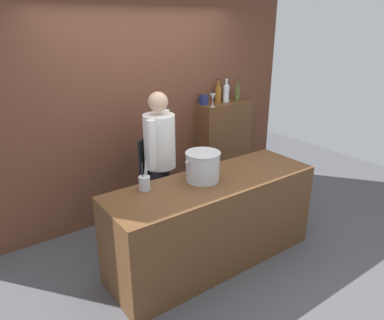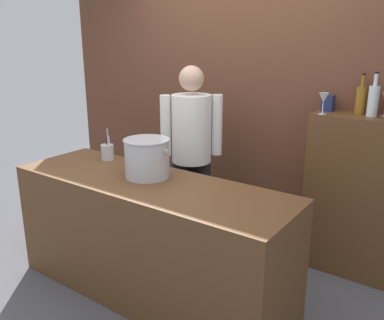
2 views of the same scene
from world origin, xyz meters
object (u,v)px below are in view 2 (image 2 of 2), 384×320
Objects in this scene: stockpot_large at (147,158)px; wine_glass_short at (324,99)px; chef at (191,147)px; wine_bottle_clear at (373,100)px; spice_tin_navy at (328,103)px; utensil_crock at (108,152)px; wine_bottle_amber at (361,99)px.

wine_glass_short reaches higher than stockpot_large.
chef is 1.49m from wine_bottle_clear.
wine_glass_short is at bearing 47.55° from stockpot_large.
chef reaches higher than spice_tin_navy.
wine_glass_short reaches higher than utensil_crock.
stockpot_large is 0.58m from utensil_crock.
stockpot_large is at bearing -127.53° from spice_tin_navy.
wine_glass_short is at bearing 30.52° from utensil_crock.
wine_glass_short is at bearing -143.01° from wine_bottle_amber.
wine_glass_short reaches higher than spice_tin_navy.
utensil_crock is 0.86× the size of wine_bottle_amber.
utensil_crock is at bearing 166.34° from stockpot_large.
stockpot_large is 1.28× the size of wine_bottle_amber.
chef reaches higher than wine_bottle_amber.
wine_bottle_amber reaches higher than utensil_crock.
utensil_crock is at bearing -148.55° from wine_bottle_amber.
chef is 1.16m from wine_glass_short.
spice_tin_navy reaches higher than stockpot_large.
wine_bottle_clear reaches higher than utensil_crock.
stockpot_large is 1.73m from wine_bottle_clear.
chef is at bearing 96.92° from stockpot_large.
chef is at bearing -160.84° from wine_bottle_clear.
chef reaches higher than stockpot_large.
wine_bottle_clear is 1.98× the size of wine_glass_short.
wine_glass_short is at bearing -159.15° from wine_bottle_clear.
wine_bottle_clear is 1.06× the size of wine_bottle_amber.
spice_tin_navy reaches higher than utensil_crock.
spice_tin_navy is at bearing 172.45° from wine_bottle_clear.
stockpot_large is at bearing -137.86° from wine_bottle_clear.
wine_bottle_clear is at bearing 20.85° from wine_glass_short.
utensil_crock is at bearing -144.50° from spice_tin_navy.
wine_bottle_clear reaches higher than spice_tin_navy.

